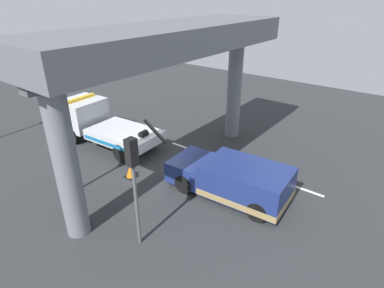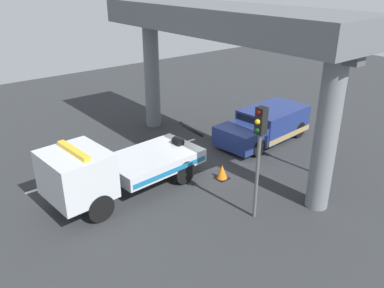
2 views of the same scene
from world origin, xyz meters
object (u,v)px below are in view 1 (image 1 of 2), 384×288
at_px(traffic_light_near, 133,170).
at_px(traffic_light_far, 53,133).
at_px(tow_truck_white, 100,123).
at_px(towed_van_green, 233,180).
at_px(traffic_cone_orange, 131,171).

xyz_separation_m(traffic_light_near, traffic_light_far, (4.50, 0.00, 0.04)).
bearing_deg(tow_truck_white, towed_van_green, -179.61).
relative_size(towed_van_green, traffic_light_far, 1.31).
bearing_deg(traffic_light_near, towed_van_green, -104.39).
relative_size(traffic_light_near, traffic_light_far, 0.99).
distance_m(towed_van_green, traffic_light_near, 5.04).
bearing_deg(traffic_light_near, tow_truck_white, -29.55).
height_order(traffic_light_near, traffic_light_far, traffic_light_far).
bearing_deg(traffic_cone_orange, traffic_light_near, 141.40).
distance_m(tow_truck_white, traffic_light_near, 8.99).
height_order(traffic_light_far, traffic_cone_orange, traffic_light_far).
bearing_deg(traffic_light_far, traffic_cone_orange, -110.69).
bearing_deg(traffic_light_near, traffic_light_far, 0.00).
relative_size(traffic_light_far, traffic_cone_orange, 6.55).
xyz_separation_m(towed_van_green, traffic_cone_orange, (4.59, 1.65, -0.48)).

